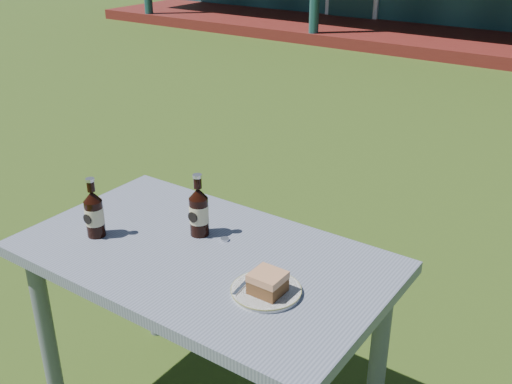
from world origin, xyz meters
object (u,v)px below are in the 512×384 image
Objects in this scene: cake_slice at (268,283)px; cola_bottle_near at (199,211)px; plate at (266,291)px; cola_bottle_far at (94,213)px; cafe_table at (204,279)px.

cake_slice is 0.43m from cola_bottle_near.
cola_bottle_far is (-0.66, -0.05, 0.08)m from plate.
cake_slice reaches higher than cafe_table.
cafe_table is 5.47× the size of cola_bottle_near.
plate reaches higher than cafe_table.
cola_bottle_near is at bearing 156.47° from cake_slice.
cake_slice is at bearing -14.76° from cafe_table.
plate is at bearing 139.67° from cake_slice.
cola_bottle_near reaches higher than plate.
cola_bottle_far is (-0.28, -0.21, -0.00)m from cola_bottle_near.
plate is (0.29, -0.07, 0.11)m from cafe_table.
plate is at bearing -13.48° from cafe_table.
cake_slice is at bearing -40.33° from plate.
cola_bottle_near is 0.35m from cola_bottle_far.
cake_slice reaches higher than plate.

